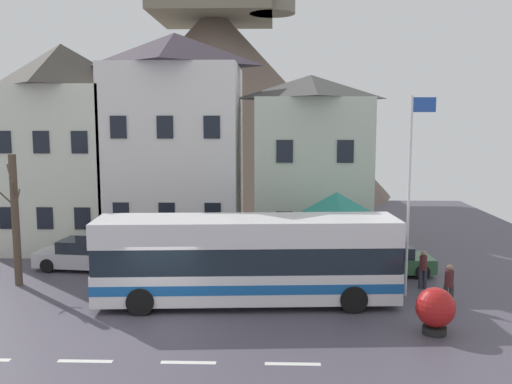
# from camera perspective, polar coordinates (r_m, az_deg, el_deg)

# --- Properties ---
(ground_plane) EXTENTS (40.00, 60.00, 0.07)m
(ground_plane) POSITION_cam_1_polar(r_m,az_deg,el_deg) (19.69, -10.11, -13.44)
(ground_plane) COLOR #4C4754
(townhouse_00) EXTENTS (5.67, 6.17, 10.95)m
(townhouse_00) POSITION_cam_1_polar(r_m,az_deg,el_deg) (32.15, -18.96, 4.40)
(townhouse_00) COLOR silver
(townhouse_00) RESTS_ON ground_plane
(townhouse_01) EXTENTS (6.82, 6.13, 11.49)m
(townhouse_01) POSITION_cam_1_polar(r_m,az_deg,el_deg) (30.50, -8.16, 5.09)
(townhouse_01) COLOR white
(townhouse_01) RESTS_ON ground_plane
(townhouse_02) EXTENTS (5.85, 7.05, 9.32)m
(townhouse_02) POSITION_cam_1_polar(r_m,az_deg,el_deg) (30.63, 5.54, 3.11)
(townhouse_02) COLOR beige
(townhouse_02) RESTS_ON ground_plane
(hilltop_castle) EXTENTS (33.08, 33.08, 25.68)m
(hilltop_castle) POSITION_cam_1_polar(r_m,az_deg,el_deg) (53.82, -4.19, 9.89)
(hilltop_castle) COLOR brown
(hilltop_castle) RESTS_ON ground_plane
(transit_bus) EXTENTS (11.44, 3.26, 3.29)m
(transit_bus) POSITION_cam_1_polar(r_m,az_deg,el_deg) (21.18, -0.91, -7.01)
(transit_bus) COLOR white
(transit_bus) RESTS_ON ground_plane
(bus_shelter) EXTENTS (3.60, 3.60, 3.81)m
(bus_shelter) POSITION_cam_1_polar(r_m,az_deg,el_deg) (24.53, 8.22, -1.70)
(bus_shelter) COLOR #473D33
(bus_shelter) RESTS_ON ground_plane
(parked_car_00) EXTENTS (4.73, 2.32, 1.40)m
(parked_car_00) POSITION_cam_1_polar(r_m,az_deg,el_deg) (27.31, -16.82, -6.15)
(parked_car_00) COLOR silver
(parked_car_00) RESTS_ON ground_plane
(parked_car_01) EXTENTS (4.04, 2.21, 1.33)m
(parked_car_01) POSITION_cam_1_polar(r_m,az_deg,el_deg) (26.03, 13.20, -6.76)
(parked_car_01) COLOR #305A37
(parked_car_01) RESTS_ON ground_plane
(pedestrian_00) EXTENTS (0.36, 0.30, 1.60)m
(pedestrian_00) POSITION_cam_1_polar(r_m,az_deg,el_deg) (24.17, 16.71, -7.50)
(pedestrian_00) COLOR #2D2D38
(pedestrian_00) RESTS_ON ground_plane
(pedestrian_01) EXTENTS (0.38, 0.33, 1.62)m
(pedestrian_01) POSITION_cam_1_polar(r_m,az_deg,el_deg) (22.24, 19.12, -8.87)
(pedestrian_01) COLOR #38332D
(pedestrian_01) RESTS_ON ground_plane
(public_bench) EXTENTS (1.51, 0.48, 0.87)m
(public_bench) POSITION_cam_1_polar(r_m,az_deg,el_deg) (26.86, 9.51, -6.63)
(public_bench) COLOR brown
(public_bench) RESTS_ON ground_plane
(flagpole) EXTENTS (0.95, 0.10, 7.85)m
(flagpole) POSITION_cam_1_polar(r_m,az_deg,el_deg) (22.32, 15.58, 0.87)
(flagpole) COLOR silver
(flagpole) RESTS_ON ground_plane
(harbour_buoy) EXTENTS (1.29, 1.29, 1.54)m
(harbour_buoy) POSITION_cam_1_polar(r_m,az_deg,el_deg) (19.36, 17.86, -11.30)
(harbour_buoy) COLOR black
(harbour_buoy) RESTS_ON ground_plane
(bare_tree_00) EXTENTS (0.97, 1.29, 5.53)m
(bare_tree_00) POSITION_cam_1_polar(r_m,az_deg,el_deg) (25.33, -23.39, -2.57)
(bare_tree_00) COLOR brown
(bare_tree_00) RESTS_ON ground_plane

